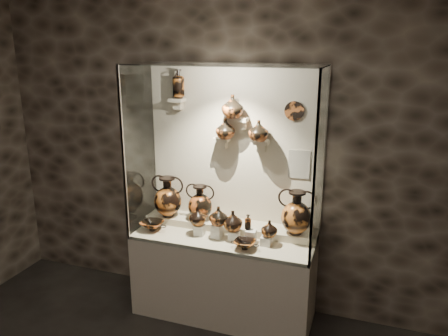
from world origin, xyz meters
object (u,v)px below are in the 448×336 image
at_px(kylix_right, 245,244).
at_px(ovoid_vase_a, 225,129).
at_px(lekythos_small, 248,221).
at_px(ovoid_vase_b, 233,106).
at_px(amphora_left, 168,197).
at_px(jug_a, 198,216).
at_px(jug_e, 269,228).
at_px(kylix_left, 153,225).
at_px(lekythos_tall, 178,82).
at_px(ovoid_vase_c, 259,131).
at_px(amphora_mid, 200,203).
at_px(jug_c, 233,221).
at_px(jug_b, 219,216).
at_px(amphora_right, 296,212).

relative_size(kylix_right, ovoid_vase_a, 1.29).
xyz_separation_m(lekythos_small, ovoid_vase_b, (-0.22, 0.22, 0.99)).
height_order(amphora_left, jug_a, amphora_left).
height_order(jug_e, kylix_right, jug_e).
relative_size(kylix_left, ovoid_vase_b, 1.32).
height_order(jug_a, ovoid_vase_b, ovoid_vase_b).
height_order(lekythos_small, lekythos_tall, lekythos_tall).
xyz_separation_m(jug_a, ovoid_vase_c, (0.51, 0.24, 0.80)).
xyz_separation_m(jug_a, lekythos_small, (0.49, 0.01, 0.01)).
relative_size(amphora_mid, lekythos_tall, 1.16).
bearing_deg(lekythos_small, ovoid_vase_b, 117.69).
xyz_separation_m(jug_a, lekythos_tall, (-0.29, 0.27, 1.20)).
relative_size(jug_a, ovoid_vase_a, 0.92).
bearing_deg(jug_c, amphora_left, 169.31).
xyz_separation_m(jug_e, lekythos_tall, (-0.97, 0.26, 1.23)).
bearing_deg(jug_b, ovoid_vase_a, 78.34).
xyz_separation_m(jug_e, lekythos_small, (-0.20, 0.00, 0.04)).
height_order(amphora_left, ovoid_vase_c, ovoid_vase_c).
distance_m(amphora_mid, ovoid_vase_b, 1.00).
height_order(amphora_right, jug_e, amphora_right).
distance_m(ovoid_vase_a, ovoid_vase_b, 0.22).
distance_m(amphora_left, kylix_left, 0.32).
xyz_separation_m(amphora_right, lekythos_tall, (-1.18, 0.10, 1.11)).
height_order(amphora_mid, lekythos_tall, lekythos_tall).
bearing_deg(kylix_left, kylix_right, -19.86).
xyz_separation_m(amphora_left, ovoid_vase_a, (0.58, 0.07, 0.71)).
distance_m(jug_e, ovoid_vase_b, 1.14).
relative_size(jug_a, ovoid_vase_b, 0.82).
distance_m(kylix_left, lekythos_tall, 1.38).
distance_m(jug_c, ovoid_vase_c, 0.85).
bearing_deg(ovoid_vase_b, lekythos_small, -59.93).
bearing_deg(amphora_right, jug_c, -169.22).
relative_size(amphora_mid, amphora_right, 0.86).
height_order(jug_b, jug_c, jug_b).
height_order(kylix_left, ovoid_vase_b, ovoid_vase_b).
distance_m(amphora_right, ovoid_vase_a, 1.00).
xyz_separation_m(jug_e, kylix_right, (-0.18, -0.15, -0.11)).
relative_size(lekythos_small, ovoid_vase_c, 0.84).
bearing_deg(amphora_left, kylix_left, -105.55).
relative_size(lekythos_small, ovoid_vase_a, 0.85).
bearing_deg(kylix_right, ovoid_vase_b, 119.01).
bearing_deg(kylix_left, amphora_mid, 17.18).
bearing_deg(jug_e, ovoid_vase_c, 120.57).
distance_m(amphora_mid, kylix_right, 0.68).
distance_m(jug_c, ovoid_vase_a, 0.85).
distance_m(jug_c, jug_e, 0.34).
xyz_separation_m(jug_a, kylix_right, (0.50, -0.14, -0.14)).
bearing_deg(ovoid_vase_b, kylix_left, -173.10).
xyz_separation_m(jug_b, lekythos_tall, (-0.50, 0.28, 1.17)).
height_order(amphora_mid, jug_a, amphora_mid).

